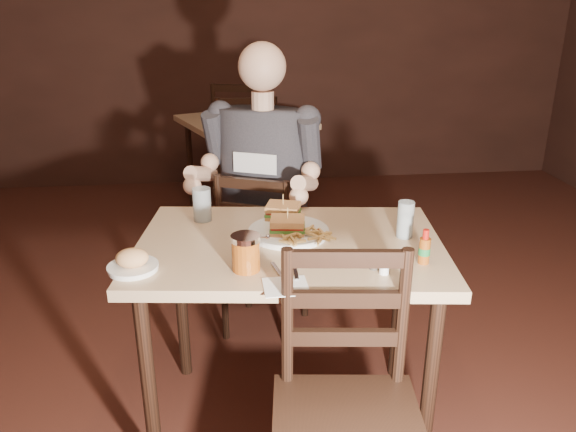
{
  "coord_description": "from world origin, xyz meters",
  "views": [
    {
      "loc": [
        -0.07,
        -1.5,
        1.57
      ],
      "look_at": [
        0.14,
        0.36,
        0.85
      ],
      "focal_mm": 35.0,
      "sensor_mm": 36.0,
      "label": 1
    }
  ],
  "objects": [
    {
      "name": "room_shell",
      "position": [
        0.0,
        0.0,
        1.4
      ],
      "size": [
        7.0,
        7.0,
        7.0
      ],
      "color": "black",
      "rests_on": "ground"
    },
    {
      "name": "fork",
      "position": [
        0.13,
        0.1,
        0.78
      ],
      "size": [
        0.02,
        0.17,
        0.01
      ],
      "primitive_type": "cube",
      "rotation": [
        0.0,
        0.0,
        -0.03
      ],
      "color": "silver",
      "rests_on": "napkin"
    },
    {
      "name": "bg_chair_far",
      "position": [
        0.06,
        3.05,
        0.49
      ],
      "size": [
        0.55,
        0.58,
        0.97
      ],
      "primitive_type": null,
      "rotation": [
        0.0,
        0.0,
        2.9
      ],
      "color": "black",
      "rests_on": "ground"
    },
    {
      "name": "syrup_dispenser",
      "position": [
        -0.03,
        0.11,
        0.83
      ],
      "size": [
        0.1,
        0.1,
        0.12
      ],
      "primitive_type": null,
      "rotation": [
        0.0,
        0.0,
        -0.12
      ],
      "color": "#8E4110",
      "rests_on": "main_table"
    },
    {
      "name": "napkin",
      "position": [
        0.09,
        -0.02,
        0.77
      ],
      "size": [
        0.14,
        0.13,
        0.0
      ],
      "primitive_type": "cube",
      "rotation": [
        0.0,
        0.0,
        0.03
      ],
      "color": "white",
      "rests_on": "main_table"
    },
    {
      "name": "chair_near",
      "position": [
        0.23,
        -0.27,
        0.46
      ],
      "size": [
        0.47,
        0.51,
        0.92
      ],
      "primitive_type": null,
      "rotation": [
        0.0,
        0.0,
        -0.12
      ],
      "color": "black",
      "rests_on": "ground"
    },
    {
      "name": "sandwich_right",
      "position": [
        0.13,
        0.35,
        0.84
      ],
      "size": [
        0.13,
        0.12,
        0.1
      ],
      "primitive_type": null,
      "rotation": [
        0.0,
        0.0,
        -0.15
      ],
      "color": "#D28E49",
      "rests_on": "dinner_plate"
    },
    {
      "name": "sandwich_left",
      "position": [
        0.13,
        0.49,
        0.84
      ],
      "size": [
        0.15,
        0.13,
        0.1
      ],
      "primitive_type": null,
      "rotation": [
        0.0,
        0.0,
        -0.28
      ],
      "color": "#D28E49",
      "rests_on": "dinner_plate"
    },
    {
      "name": "main_table",
      "position": [
        0.14,
        0.31,
        0.68
      ],
      "size": [
        1.16,
        0.84,
        0.77
      ],
      "rotation": [
        0.0,
        0.0,
        -0.12
      ],
      "color": "tan",
      "rests_on": "ground"
    },
    {
      "name": "pepper_shaker",
      "position": [
        0.38,
        0.07,
        0.8
      ],
      "size": [
        0.03,
        0.03,
        0.06
      ],
      "primitive_type": null,
      "rotation": [
        0.0,
        0.0,
        -0.12
      ],
      "color": "#38332D",
      "rests_on": "main_table"
    },
    {
      "name": "bg_table",
      "position": [
        0.06,
        2.5,
        0.68
      ],
      "size": [
        1.04,
        1.04,
        0.77
      ],
      "rotation": [
        0.0,
        0.0,
        0.38
      ],
      "color": "tan",
      "rests_on": "ground"
    },
    {
      "name": "ketchup_dollop",
      "position": [
        0.24,
        0.34,
        0.79
      ],
      "size": [
        0.05,
        0.05,
        0.01
      ],
      "primitive_type": "ellipsoid",
      "rotation": [
        0.0,
        0.0,
        -0.12
      ],
      "color": "maroon",
      "rests_on": "dinner_plate"
    },
    {
      "name": "dinner_plate",
      "position": [
        0.14,
        0.37,
        0.78
      ],
      "size": [
        0.32,
        0.32,
        0.02
      ],
      "primitive_type": "cylinder",
      "rotation": [
        0.0,
        0.0,
        -0.12
      ],
      "color": "white",
      "rests_on": "main_table"
    },
    {
      "name": "knife",
      "position": [
        0.08,
        0.05,
        0.77
      ],
      "size": [
        0.05,
        0.19,
        0.0
      ],
      "primitive_type": "cube",
      "rotation": [
        0.0,
        0.0,
        0.22
      ],
      "color": "silver",
      "rests_on": "napkin"
    },
    {
      "name": "bg_chair_near",
      "position": [
        0.06,
        1.95,
        0.49
      ],
      "size": [
        0.46,
        0.5,
        0.98
      ],
      "primitive_type": null,
      "rotation": [
        0.0,
        0.0,
        -0.01
      ],
      "color": "black",
      "rests_on": "ground"
    },
    {
      "name": "salt_shaker",
      "position": [
        0.4,
        0.03,
        0.8
      ],
      "size": [
        0.03,
        0.03,
        0.06
      ],
      "primitive_type": null,
      "rotation": [
        0.0,
        0.0,
        -0.12
      ],
      "color": "white",
      "rests_on": "main_table"
    },
    {
      "name": "bread_roll",
      "position": [
        -0.38,
        0.15,
        0.81
      ],
      "size": [
        0.11,
        0.1,
        0.06
      ],
      "primitive_type": "ellipsoid",
      "rotation": [
        0.0,
        0.0,
        -0.12
      ],
      "color": "tan",
      "rests_on": "side_plate"
    },
    {
      "name": "chair_far",
      "position": [
        0.1,
        0.99,
        0.43
      ],
      "size": [
        0.53,
        0.55,
        0.85
      ],
      "primitive_type": null,
      "rotation": [
        0.0,
        0.0,
        2.74
      ],
      "color": "black",
      "rests_on": "ground"
    },
    {
      "name": "diner",
      "position": [
        0.08,
        0.94,
        0.92
      ],
      "size": [
        0.69,
        0.62,
        0.97
      ],
      "primitive_type": null,
      "rotation": [
        0.0,
        0.0,
        -0.4
      ],
      "color": "#343137",
      "rests_on": "chair_far"
    },
    {
      "name": "fries_pile",
      "position": [
        0.18,
        0.29,
        0.8
      ],
      "size": [
        0.25,
        0.19,
        0.04
      ],
      "primitive_type": null,
      "rotation": [
        0.0,
        0.0,
        -0.12
      ],
      "color": "tan",
      "rests_on": "dinner_plate"
    },
    {
      "name": "side_plate",
      "position": [
        -0.38,
        0.15,
        0.78
      ],
      "size": [
        0.17,
        0.17,
        0.01
      ],
      "primitive_type": "cylinder",
      "rotation": [
        0.0,
        0.0,
        -0.12
      ],
      "color": "white",
      "rests_on": "main_table"
    },
    {
      "name": "glass_left",
      "position": [
        -0.18,
        0.56,
        0.83
      ],
      "size": [
        0.08,
        0.08,
        0.13
      ],
      "primitive_type": "cylinder",
      "rotation": [
        0.0,
        0.0,
        -0.12
      ],
      "color": "silver",
      "rests_on": "main_table"
    },
    {
      "name": "hot_sauce",
      "position": [
        0.55,
        0.09,
        0.83
      ],
      "size": [
        0.04,
        0.04,
        0.12
      ],
      "primitive_type": null,
      "rotation": [
        0.0,
        0.0,
        -0.12
      ],
      "color": "#8E4110",
      "rests_on": "main_table"
    },
    {
      "name": "glass_right",
      "position": [
        0.55,
        0.31,
        0.84
      ],
      "size": [
        0.07,
        0.07,
        0.13
      ],
      "primitive_type": "cylinder",
      "rotation": [
        0.0,
        0.0,
        -0.12
      ],
      "color": "silver",
      "rests_on": "main_table"
    }
  ]
}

